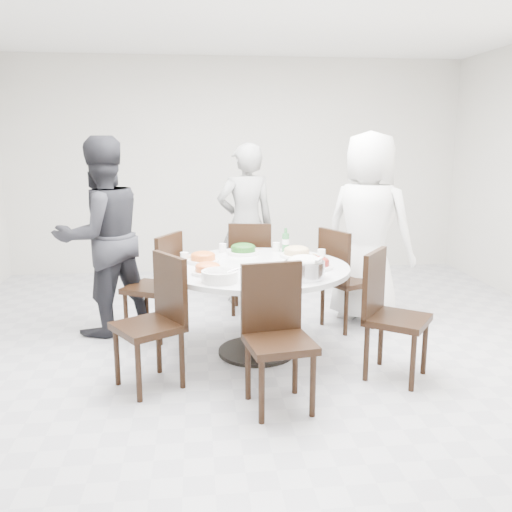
{
  "coord_description": "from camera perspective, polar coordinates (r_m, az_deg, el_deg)",
  "views": [
    {
      "loc": [
        -0.57,
        -4.25,
        1.75
      ],
      "look_at": [
        -0.09,
        0.04,
        0.82
      ],
      "focal_mm": 38.0,
      "sensor_mm": 36.0,
      "label": 1
    }
  ],
  "objects": [
    {
      "name": "diner_left",
      "position": [
        5.06,
        -15.92,
        1.94
      ],
      "size": [
        1.1,
        1.05,
        1.79
      ],
      "primitive_type": "imported",
      "rotation": [
        0.0,
        0.0,
        3.75
      ],
      "color": "black",
      "rests_on": "floor"
    },
    {
      "name": "diner_middle",
      "position": [
        5.85,
        -1.08,
        3.39
      ],
      "size": [
        0.69,
        0.52,
        1.72
      ],
      "primitive_type": "imported",
      "rotation": [
        0.0,
        0.0,
        3.33
      ],
      "color": "black",
      "rests_on": "floor"
    },
    {
      "name": "tea_cups",
      "position": [
        4.99,
        -0.77,
        1.05
      ],
      "size": [
        0.07,
        0.07,
        0.08
      ],
      "primitive_type": "cylinder",
      "color": "white",
      "rests_on": "dining_table"
    },
    {
      "name": "dish_orange",
      "position": [
        4.51,
        -5.61,
        -0.25
      ],
      "size": [
        0.26,
        0.26,
        0.07
      ],
      "primitive_type": "cylinder",
      "color": "white",
      "rests_on": "dining_table"
    },
    {
      "name": "soup_bowl",
      "position": [
        3.89,
        -3.83,
        -2.13
      ],
      "size": [
        0.26,
        0.26,
        0.08
      ],
      "primitive_type": "cylinder",
      "color": "white",
      "rests_on": "dining_table"
    },
    {
      "name": "chair_sw",
      "position": [
        3.93,
        -11.33,
        -7.0
      ],
      "size": [
        0.58,
        0.58,
        0.95
      ],
      "primitive_type": "cube",
      "rotation": [
        0.0,
        0.0,
        5.28
      ],
      "color": "black",
      "rests_on": "floor"
    },
    {
      "name": "dining_table",
      "position": [
        4.48,
        0.07,
        -5.7
      ],
      "size": [
        1.5,
        1.5,
        0.75
      ],
      "primitive_type": "cylinder",
      "color": "silver",
      "rests_on": "floor"
    },
    {
      "name": "chair_nw",
      "position": [
        4.93,
        -10.92,
        -3.06
      ],
      "size": [
        0.57,
        0.57,
        0.95
      ],
      "primitive_type": "cube",
      "rotation": [
        0.0,
        0.0,
        4.24
      ],
      "color": "black",
      "rests_on": "floor"
    },
    {
      "name": "chair_s",
      "position": [
        3.56,
        2.51,
        -8.82
      ],
      "size": [
        0.48,
        0.48,
        0.95
      ],
      "primitive_type": "cube",
      "rotation": [
        0.0,
        0.0,
        6.44
      ],
      "color": "black",
      "rests_on": "floor"
    },
    {
      "name": "chair_se",
      "position": [
        4.14,
        14.7,
        -6.19
      ],
      "size": [
        0.59,
        0.59,
        0.95
      ],
      "primitive_type": "cube",
      "rotation": [
        0.0,
        0.0,
        7.21
      ],
      "color": "black",
      "rests_on": "floor"
    },
    {
      "name": "chopsticks",
      "position": [
        5.01,
        -0.4,
        0.71
      ],
      "size": [
        0.24,
        0.04,
        0.01
      ],
      "primitive_type": null,
      "color": "tan",
      "rests_on": "dining_table"
    },
    {
      "name": "chair_n",
      "position": [
        5.55,
        -0.52,
        -1.14
      ],
      "size": [
        0.48,
        0.48,
        0.95
      ],
      "primitive_type": "cube",
      "rotation": [
        0.0,
        0.0,
        2.98
      ],
      "color": "black",
      "rests_on": "floor"
    },
    {
      "name": "dish_tofu",
      "position": [
        4.12,
        -5.1,
        -1.49
      ],
      "size": [
        0.24,
        0.24,
        0.06
      ],
      "primitive_type": "cylinder",
      "color": "white",
      "rests_on": "dining_table"
    },
    {
      "name": "dish_greens",
      "position": [
        4.83,
        -1.36,
        0.64
      ],
      "size": [
        0.28,
        0.28,
        0.07
      ],
      "primitive_type": "cylinder",
      "color": "white",
      "rests_on": "dining_table"
    },
    {
      "name": "beverage_bottle",
      "position": [
        4.91,
        3.14,
        1.69
      ],
      "size": [
        0.06,
        0.06,
        0.22
      ],
      "primitive_type": "cylinder",
      "color": "#2E743C",
      "rests_on": "dining_table"
    },
    {
      "name": "floor",
      "position": [
        4.63,
        1.14,
        -10.06
      ],
      "size": [
        6.0,
        6.0,
        0.01
      ],
      "primitive_type": "cube",
      "color": "#B9B9BE",
      "rests_on": "ground"
    },
    {
      "name": "rice_bowl",
      "position": [
        3.99,
        5.12,
        -1.44
      ],
      "size": [
        0.3,
        0.3,
        0.13
      ],
      "primitive_type": "cylinder",
      "color": "silver",
      "rests_on": "dining_table"
    },
    {
      "name": "chair_ne",
      "position": [
        5.16,
        9.74,
        -2.34
      ],
      "size": [
        0.56,
        0.56,
        0.95
      ],
      "primitive_type": "cube",
      "rotation": [
        0.0,
        0.0,
        2.01
      ],
      "color": "black",
      "rests_on": "floor"
    },
    {
      "name": "diner_right",
      "position": [
        5.32,
        11.73,
        2.88
      ],
      "size": [
        1.05,
        1.03,
        1.83
      ],
      "primitive_type": "imported",
      "rotation": [
        0.0,
        0.0,
        2.4
      ],
      "color": "white",
      "rests_on": "floor"
    },
    {
      "name": "dish_redbrown",
      "position": [
        4.31,
        6.32,
        -0.86
      ],
      "size": [
        0.27,
        0.27,
        0.07
      ],
      "primitive_type": "cylinder",
      "color": "white",
      "rests_on": "dining_table"
    },
    {
      "name": "dish_pale",
      "position": [
        4.72,
        4.29,
        0.37
      ],
      "size": [
        0.28,
        0.28,
        0.08
      ],
      "primitive_type": "cylinder",
      "color": "white",
      "rests_on": "dining_table"
    },
    {
      "name": "wall_back",
      "position": [
        7.28,
        -1.94,
        9.37
      ],
      "size": [
        6.0,
        0.01,
        2.8
      ],
      "primitive_type": "cube",
      "color": "silver",
      "rests_on": "ground"
    },
    {
      "name": "wall_front",
      "position": [
        1.41,
        17.49,
        -2.62
      ],
      "size": [
        6.0,
        0.01,
        2.8
      ],
      "primitive_type": "cube",
      "color": "silver",
      "rests_on": "ground"
    }
  ]
}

